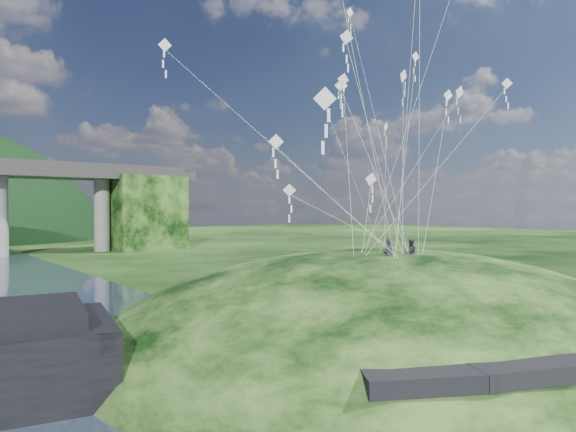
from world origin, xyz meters
TOP-DOWN VIEW (x-y plane):
  - ground at (0.00, 0.00)m, footprint 320.00×320.00m
  - grass_hill at (8.00, 2.00)m, footprint 36.00×32.00m
  - wooden_dock at (-8.45, 7.24)m, footprint 14.03×5.99m
  - kite_flyers at (7.24, 0.09)m, footprint 2.60×0.85m
  - kite_swarm at (7.86, 2.87)m, footprint 20.33×15.99m

SIDE VIEW (x-z plane):
  - grass_hill at x=8.00m, z-range -8.00..5.00m
  - ground at x=0.00m, z-range 0.00..0.00m
  - wooden_dock at x=-8.45m, z-range -0.06..0.94m
  - kite_flyers at x=7.24m, z-range 4.86..6.72m
  - kite_swarm at x=7.86m, z-range 6.11..26.40m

